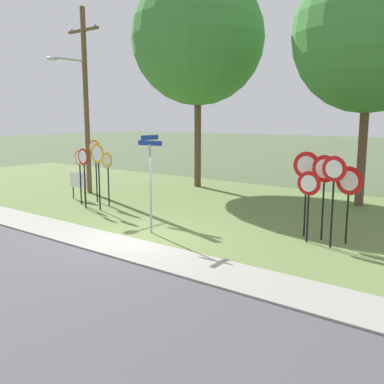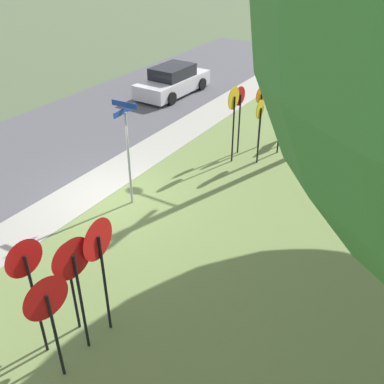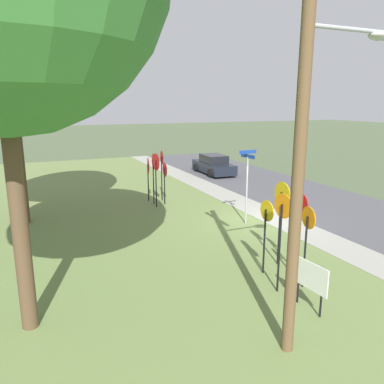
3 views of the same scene
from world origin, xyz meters
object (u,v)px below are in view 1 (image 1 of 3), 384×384
object	(u,v)px
yield_sign_far_right	(324,177)
stop_sign_far_right	(98,162)
yield_sign_far_left	(306,173)
street_name_post	(150,176)
stop_sign_far_center	(84,165)
stop_sign_near_right	(79,166)
stop_sign_far_left	(95,157)
oak_tree_right	(370,35)
utility_pole	(84,95)
yield_sign_near_right	(308,190)
notice_board	(79,181)
yield_sign_center	(349,187)
oak_tree_left	(198,38)
yield_sign_near_left	(333,180)

from	to	relation	value
yield_sign_far_right	stop_sign_far_right	bearing A→B (deg)	-165.33
yield_sign_far_left	street_name_post	xyz separation A→B (m)	(-4.06, -2.61, -0.15)
stop_sign_far_center	stop_sign_near_right	bearing A→B (deg)	158.29
stop_sign_far_left	oak_tree_right	world-z (taller)	oak_tree_right
utility_pole	street_name_post	bearing A→B (deg)	-25.00
yield_sign_near_right	yield_sign_far_left	bearing A→B (deg)	121.67
utility_pole	yield_sign_near_right	bearing A→B (deg)	-7.16
yield_sign_far_left	notice_board	bearing A→B (deg)	177.53
stop_sign_far_left	stop_sign_near_right	bearing A→B (deg)	-99.73
notice_board	yield_sign_center	bearing A→B (deg)	-2.13
stop_sign_far_center	stop_sign_far_right	bearing A→B (deg)	15.67
yield_sign_far_left	utility_pole	bearing A→B (deg)	170.87
stop_sign_far_left	yield_sign_near_right	size ratio (longest dim) A/B	1.28
notice_board	street_name_post	bearing A→B (deg)	-22.68
yield_sign_far_left	yield_sign_far_right	world-z (taller)	yield_sign_far_left
stop_sign_far_left	stop_sign_far_center	bearing A→B (deg)	-62.85
yield_sign_near_right	stop_sign_near_right	bearing A→B (deg)	-176.11
stop_sign_far_left	utility_pole	xyz separation A→B (m)	(-2.15, 1.21, 2.76)
yield_sign_far_right	yield_sign_center	bearing A→B (deg)	10.78
street_name_post	oak_tree_left	distance (m)	11.36
stop_sign_far_center	yield_sign_far_right	bearing A→B (deg)	14.07
notice_board	stop_sign_near_right	bearing A→B (deg)	-38.26
stop_sign_far_center	yield_sign_near_right	distance (m)	9.17
street_name_post	utility_pole	bearing A→B (deg)	152.23
street_name_post	oak_tree_left	size ratio (longest dim) A/B	0.28
stop_sign_far_left	utility_pole	bearing A→B (deg)	145.97
notice_board	yield_sign_near_right	bearing A→B (deg)	-4.85
yield_sign_center	yield_sign_near_left	bearing A→B (deg)	-97.33
yield_sign_near_left	oak_tree_left	size ratio (longest dim) A/B	0.24
yield_sign_near_left	yield_sign_far_right	distance (m)	0.79
stop_sign_far_left	yield_sign_far_right	size ratio (longest dim) A/B	1.06
stop_sign_far_center	yield_sign_near_right	size ratio (longest dim) A/B	1.15
stop_sign_far_right	yield_sign_center	xyz separation A→B (m)	(9.37, 1.36, -0.25)
stop_sign_far_left	notice_board	bearing A→B (deg)	-178.55
stop_sign_far_left	street_name_post	bearing A→B (deg)	-27.79
stop_sign_far_center	street_name_post	size ratio (longest dim) A/B	0.79
street_name_post	yield_sign_near_right	bearing A→B (deg)	22.32
yield_sign_center	utility_pole	size ratio (longest dim) A/B	0.26
stop_sign_far_right	notice_board	xyz separation A→B (m)	(-2.57, 0.99, -1.12)
yield_sign_near_right	utility_pole	world-z (taller)	utility_pole
utility_pole	oak_tree_right	xyz separation A→B (m)	(11.58, 5.02, 2.16)
stop_sign_far_right	oak_tree_right	distance (m)	11.89
stop_sign_near_right	stop_sign_far_right	size ratio (longest dim) A/B	0.87
stop_sign_near_right	yield_sign_far_right	size ratio (longest dim) A/B	0.89
yield_sign_near_right	oak_tree_right	world-z (taller)	oak_tree_right
stop_sign_far_right	yield_sign_far_right	xyz separation A→B (m)	(8.65, 1.30, -0.01)
oak_tree_left	stop_sign_far_center	bearing A→B (deg)	-91.01
utility_pole	notice_board	bearing A→B (deg)	-51.26
stop_sign_far_left	notice_board	xyz separation A→B (m)	(-1.08, -0.12, -1.13)
stop_sign_far_right	street_name_post	world-z (taller)	street_name_post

